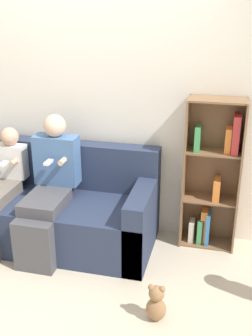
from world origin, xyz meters
TOP-DOWN VIEW (x-y plane):
  - ground_plane at (0.00, 0.00)m, footprint 14.00×14.00m
  - back_wall at (0.00, 1.00)m, footprint 10.00×0.06m
  - couch at (-0.36, 0.53)m, footprint 2.08×0.87m
  - adult_seated at (-0.28, 0.41)m, footprint 0.42×0.79m
  - bookshelf at (1.18, 0.85)m, footprint 0.52×0.28m
  - teddy_bear at (0.88, -0.36)m, footprint 0.16×0.13m

SIDE VIEW (x-z plane):
  - ground_plane at x=0.00m, z-range 0.00..0.00m
  - teddy_bear at x=0.88m, z-range -0.01..0.30m
  - couch at x=-0.36m, z-range -0.15..0.80m
  - adult_seated at x=-0.28m, z-range 0.03..1.30m
  - bookshelf at x=1.18m, z-range -0.06..1.40m
  - back_wall at x=0.00m, z-range 0.00..2.55m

